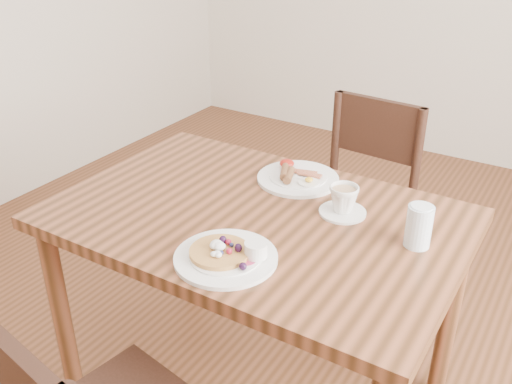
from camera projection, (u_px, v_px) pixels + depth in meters
dining_table at (256, 241)px, 1.74m from camera, size 1.20×0.80×0.75m
chair_far at (357, 200)px, 2.31m from camera, size 0.45×0.45×0.88m
pancake_plate at (228, 255)px, 1.47m from camera, size 0.27×0.27×0.06m
breakfast_plate at (297, 177)px, 1.88m from camera, size 0.27×0.27×0.04m
teacup_saucer at (343, 201)px, 1.67m from camera, size 0.14×0.14×0.09m
water_glass at (419, 226)px, 1.51m from camera, size 0.07×0.07×0.12m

